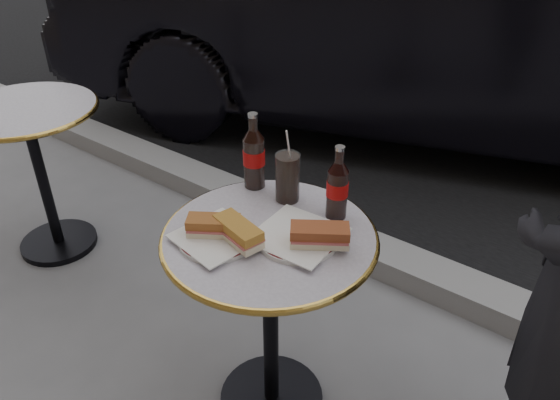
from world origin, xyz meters
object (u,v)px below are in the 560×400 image
Objects in this scene: plate_left at (217,239)px; bistro_table at (271,326)px; parked_car at (427,12)px; plate_right at (298,237)px; cola_bottle_left at (254,151)px; cola_bottle_right at (338,183)px; cola_glass at (287,177)px.

bistro_table is at bearing 49.17° from plate_left.
plate_left is 0.05× the size of parked_car.
parked_car is at bearing 106.03° from plate_right.
cola_bottle_left is at bearing 171.75° from parked_car.
cola_glass is (-0.17, -0.01, -0.04)m from cola_bottle_right.
parked_car is at bearing 101.49° from plate_left.
parked_car is at bearing 103.64° from cola_glass.
plate_right is 0.34m from cola_bottle_left.
plate_left is 0.30m from cola_glass.
parked_car is at bearing 100.48° from cola_bottle_left.
cola_glass is at bearing 83.91° from plate_left.
bistro_table is at bearing -161.71° from plate_right.
cola_glass reaches higher than plate_left.
plate_left is 0.93× the size of cola_bottle_right.
plate_right is at bearing 177.30° from parked_car.
plate_left is 0.38m from cola_bottle_right.
parked_car is at bearing 107.65° from cola_bottle_right.
cola_bottle_left reaches higher than cola_glass.
cola_glass is (-0.15, 0.15, 0.07)m from plate_right.
cola_bottle_left is 0.14m from cola_glass.
parked_car reaches higher than plate_left.
cola_bottle_right reaches higher than bistro_table.
cola_bottle_left is 1.09× the size of cola_bottle_right.
cola_bottle_left is at bearing 150.87° from plate_right.
plate_right is 1.50× the size of cola_glass.
bistro_table is at bearing -42.31° from cola_bottle_left.
cola_glass is at bearing 133.89° from plate_right.
plate_right is (0.08, 0.03, 0.37)m from bistro_table.
cola_bottle_right reaches higher than cola_glass.
plate_left is 0.85× the size of cola_bottle_left.
plate_left is at bearing -96.09° from cola_glass.
plate_right is at bearing 18.29° from bistro_table.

